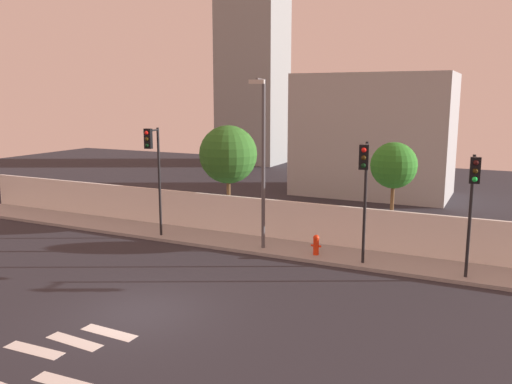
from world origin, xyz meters
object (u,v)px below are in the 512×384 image
traffic_light_right (364,178)px  street_lamp_curbside (263,152)px  fire_hydrant (316,244)px  roadside_tree_midleft (394,166)px  roadside_tree_leftmost (228,155)px  traffic_light_left (154,159)px  traffic_light_center (473,191)px

traffic_light_right → street_lamp_curbside: (-4.55, 0.72, 0.69)m
street_lamp_curbside → fire_hydrant: street_lamp_curbside is taller
traffic_light_right → roadside_tree_midleft: (0.29, 3.98, 0.01)m
traffic_light_right → roadside_tree_leftmost: size_ratio=0.92×
traffic_light_right → roadside_tree_leftmost: bearing=153.5°
traffic_light_left → traffic_light_center: bearing=-0.1°
traffic_light_center → street_lamp_curbside: size_ratio=0.62×
street_lamp_curbside → roadside_tree_midleft: size_ratio=1.53×
fire_hydrant → roadside_tree_leftmost: (-5.83, 3.05, 3.17)m
traffic_light_left → fire_hydrant: bearing=4.8°
traffic_light_left → traffic_light_center: 13.63m
traffic_light_left → roadside_tree_midleft: 10.81m
traffic_light_center → roadside_tree_midleft: size_ratio=0.96×
fire_hydrant → traffic_light_right: bearing=-23.2°
traffic_light_center → fire_hydrant: size_ratio=5.28×
street_lamp_curbside → fire_hydrant: (2.38, 0.21, -3.76)m
traffic_light_center → traffic_light_right: 3.78m
roadside_tree_leftmost → roadside_tree_midleft: (8.28, -0.00, -0.10)m
traffic_light_left → roadside_tree_leftmost: size_ratio=0.97×
traffic_light_center → street_lamp_curbside: (-8.32, 0.47, 0.93)m
street_lamp_curbside → roadside_tree_midleft: 5.88m
roadside_tree_midleft → street_lamp_curbside: bearing=-146.0°
traffic_light_right → street_lamp_curbside: 4.66m
traffic_light_center → roadside_tree_midleft: (-3.48, 3.73, 0.24)m
traffic_light_center → roadside_tree_midleft: 5.11m
roadside_tree_leftmost → fire_hydrant: bearing=-27.6°
traffic_light_center → traffic_light_right: bearing=-176.3°
traffic_light_left → traffic_light_right: (9.86, -0.28, -0.16)m
traffic_light_right → roadside_tree_midleft: bearing=85.8°
roadside_tree_leftmost → traffic_light_center: bearing=-17.6°
traffic_light_center → traffic_light_right: (-3.77, -0.24, 0.24)m
street_lamp_curbside → roadside_tree_leftmost: 4.78m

